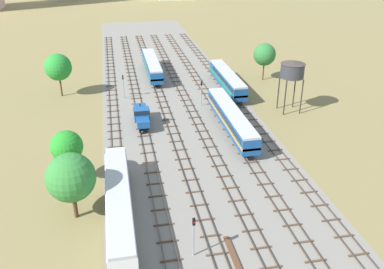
% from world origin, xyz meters
% --- Properties ---
extents(ground_plane, '(480.00, 480.00, 0.00)m').
position_xyz_m(ground_plane, '(0.00, 56.00, 0.00)').
color(ground_plane, olive).
extents(ballast_bed, '(28.67, 176.00, 0.01)m').
position_xyz_m(ballast_bed, '(0.00, 56.00, 0.00)').
color(ballast_bed, gray).
rests_on(ballast_bed, ground).
extents(track_far_left, '(2.40, 126.00, 0.29)m').
position_xyz_m(track_far_left, '(-12.34, 57.00, 0.14)').
color(track_far_left, '#47382D').
rests_on(track_far_left, ground).
extents(track_left, '(2.40, 126.00, 0.29)m').
position_xyz_m(track_left, '(-7.40, 57.00, 0.14)').
color(track_left, '#47382D').
rests_on(track_left, ground).
extents(track_centre_left, '(2.40, 126.00, 0.29)m').
position_xyz_m(track_centre_left, '(-2.47, 57.00, 0.14)').
color(track_centre_left, '#47382D').
rests_on(track_centre_left, ground).
extents(track_centre, '(2.40, 126.00, 0.29)m').
position_xyz_m(track_centre, '(2.47, 57.00, 0.14)').
color(track_centre, '#47382D').
rests_on(track_centre, ground).
extents(track_centre_right, '(2.40, 126.00, 0.29)m').
position_xyz_m(track_centre_right, '(7.40, 57.00, 0.14)').
color(track_centre_right, '#47382D').
rests_on(track_centre_right, ground).
extents(track_right, '(2.40, 126.00, 0.29)m').
position_xyz_m(track_right, '(12.34, 57.00, 0.14)').
color(track_right, '#47382D').
rests_on(track_right, ground).
extents(passenger_coach_far_left_nearest, '(2.96, 22.00, 3.80)m').
position_xyz_m(passenger_coach_far_left_nearest, '(-12.34, 21.52, 2.61)').
color(passenger_coach_far_left_nearest, white).
rests_on(passenger_coach_far_left_nearest, ground).
extents(passenger_coach_centre_right_near, '(2.96, 22.00, 3.80)m').
position_xyz_m(passenger_coach_centre_right_near, '(7.40, 42.56, 2.61)').
color(passenger_coach_centre_right_near, '#194C8C').
rests_on(passenger_coach_centre_right_near, ground).
extents(shunter_loco_left_mid, '(2.74, 8.46, 3.10)m').
position_xyz_m(shunter_loco_left_mid, '(-7.40, 48.16, 2.01)').
color(shunter_loco_left_mid, '#194C8C').
rests_on(shunter_loco_left_mid, ground).
extents(diesel_railcar_right_midfar, '(2.96, 20.50, 3.80)m').
position_xyz_m(diesel_railcar_right_midfar, '(12.34, 62.85, 2.60)').
color(diesel_railcar_right_midfar, '#194C8C').
rests_on(diesel_railcar_right_midfar, ground).
extents(diesel_railcar_centre_left_far, '(2.96, 20.50, 3.80)m').
position_xyz_m(diesel_railcar_centre_left_far, '(-2.47, 76.10, 2.60)').
color(diesel_railcar_centre_left_far, '#194C8C').
rests_on(diesel_railcar_centre_left_far, ground).
extents(water_tower, '(4.56, 4.56, 9.86)m').
position_xyz_m(water_tower, '(20.80, 49.32, 8.19)').
color(water_tower, '#2D2826').
rests_on(water_tower, ground).
extents(signal_post_nearest, '(0.28, 0.47, 5.06)m').
position_xyz_m(signal_post_nearest, '(-4.93, 13.85, 3.23)').
color(signal_post_nearest, gray).
rests_on(signal_post_nearest, ground).
extents(signal_post_near, '(0.28, 0.47, 5.17)m').
position_xyz_m(signal_post_near, '(4.93, 55.23, 3.30)').
color(signal_post_near, gray).
rests_on(signal_post_near, ground).
extents(signal_post_mid, '(0.28, 0.47, 5.05)m').
position_xyz_m(signal_post_mid, '(-9.87, 62.29, 3.23)').
color(signal_post_mid, gray).
rests_on(signal_post_mid, ground).
extents(lineside_tree_0, '(5.50, 5.50, 8.98)m').
position_xyz_m(lineside_tree_0, '(-22.65, 66.23, 6.22)').
color(lineside_tree_0, '#4C331E').
rests_on(lineside_tree_0, ground).
extents(lineside_tree_1, '(5.80, 5.80, 8.45)m').
position_xyz_m(lineside_tree_1, '(-17.50, 23.17, 5.54)').
color(lineside_tree_1, '#4C331E').
rests_on(lineside_tree_1, ground).
extents(lineside_tree_2, '(4.32, 4.32, 7.72)m').
position_xyz_m(lineside_tree_2, '(-18.55, 31.21, 5.54)').
color(lineside_tree_2, '#4C331E').
rests_on(lineside_tree_2, ground).
extents(lineside_tree_3, '(5.06, 5.06, 8.51)m').
position_xyz_m(lineside_tree_3, '(22.50, 68.21, 5.97)').
color(lineside_tree_3, '#4C331E').
rests_on(lineside_tree_3, ground).
extents(spare_rail_bundle, '(0.60, 10.00, 0.24)m').
position_xyz_m(spare_rail_bundle, '(-0.82, 10.92, 0.12)').
color(spare_rail_bundle, brown).
rests_on(spare_rail_bundle, ground).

